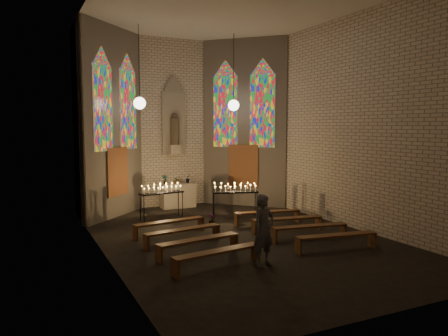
{
  "coord_description": "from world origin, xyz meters",
  "views": [
    {
      "loc": [
        -5.98,
        -11.56,
        3.38
      ],
      "look_at": [
        0.26,
        1.55,
        1.98
      ],
      "focal_mm": 35.0,
      "sensor_mm": 36.0,
      "label": 1
    }
  ],
  "objects_px": {
    "altar": "(178,196)",
    "votive_stand_left": "(162,191)",
    "visitor": "(264,230)",
    "votive_stand_right": "(235,190)",
    "aisle_flower_pot": "(212,220)"
  },
  "relations": [
    {
      "from": "altar",
      "to": "aisle_flower_pot",
      "type": "relative_size",
      "value": 3.5
    },
    {
      "from": "votive_stand_left",
      "to": "votive_stand_right",
      "type": "relative_size",
      "value": 0.98
    },
    {
      "from": "aisle_flower_pot",
      "to": "votive_stand_left",
      "type": "height_order",
      "value": "votive_stand_left"
    },
    {
      "from": "altar",
      "to": "votive_stand_left",
      "type": "distance_m",
      "value": 2.31
    },
    {
      "from": "altar",
      "to": "aisle_flower_pot",
      "type": "distance_m",
      "value": 3.71
    },
    {
      "from": "votive_stand_left",
      "to": "votive_stand_right",
      "type": "distance_m",
      "value": 2.68
    },
    {
      "from": "aisle_flower_pot",
      "to": "votive_stand_left",
      "type": "bearing_deg",
      "value": 122.55
    },
    {
      "from": "aisle_flower_pot",
      "to": "votive_stand_right",
      "type": "bearing_deg",
      "value": 31.74
    },
    {
      "from": "altar",
      "to": "votive_stand_left",
      "type": "height_order",
      "value": "votive_stand_left"
    },
    {
      "from": "aisle_flower_pot",
      "to": "votive_stand_right",
      "type": "relative_size",
      "value": 0.23
    },
    {
      "from": "votive_stand_left",
      "to": "votive_stand_right",
      "type": "xyz_separation_m",
      "value": [
        2.46,
        -1.06,
        0.02
      ]
    },
    {
      "from": "votive_stand_left",
      "to": "altar",
      "type": "bearing_deg",
      "value": 45.92
    },
    {
      "from": "votive_stand_left",
      "to": "visitor",
      "type": "bearing_deg",
      "value": -93.85
    },
    {
      "from": "visitor",
      "to": "votive_stand_right",
      "type": "bearing_deg",
      "value": 57.29
    },
    {
      "from": "visitor",
      "to": "altar",
      "type": "bearing_deg",
      "value": 72.22
    }
  ]
}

